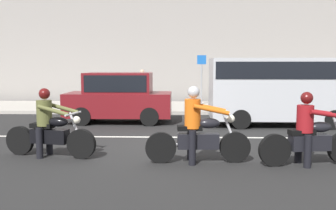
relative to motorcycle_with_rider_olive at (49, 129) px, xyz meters
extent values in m
plane|color=black|center=(2.32, 1.47, -0.64)|extent=(80.00, 80.00, 0.00)
cube|color=#A8A399|center=(2.32, 9.47, -0.57)|extent=(40.00, 4.40, 0.14)
cube|color=gray|center=(2.32, 12.87, 4.91)|extent=(40.00, 1.40, 11.10)
cube|color=silver|center=(2.16, 2.37, -0.63)|extent=(18.00, 0.14, 0.01)
cylinder|color=black|center=(0.77, -0.16, -0.30)|extent=(0.68, 0.26, 0.67)
cylinder|color=black|center=(-0.75, 0.16, -0.30)|extent=(0.68, 0.26, 0.67)
cylinder|color=silver|center=(0.65, -0.14, 0.03)|extent=(0.35, 0.13, 0.74)
cube|color=black|center=(0.01, 0.00, -0.16)|extent=(0.89, 0.45, 0.32)
ellipsoid|color=black|center=(0.23, -0.05, 0.17)|extent=(0.52, 0.33, 0.22)
cube|color=black|center=(-0.17, 0.03, 0.07)|extent=(0.56, 0.34, 0.10)
cylinder|color=silver|center=(0.59, -0.13, 0.37)|extent=(0.18, 0.69, 0.04)
sphere|color=silver|center=(0.67, -0.14, 0.23)|extent=(0.17, 0.17, 0.17)
cylinder|color=silver|center=(-0.25, 0.22, -0.28)|extent=(0.70, 0.21, 0.07)
cylinder|color=black|center=(-0.17, -0.17, -0.29)|extent=(0.18, 0.18, 0.69)
cylinder|color=black|center=(-0.09, 0.22, -0.29)|extent=(0.18, 0.18, 0.69)
cylinder|color=brown|center=(-0.11, 0.02, 0.36)|extent=(0.40, 0.40, 0.58)
cylinder|color=brown|center=(0.20, -0.27, 0.45)|extent=(0.74, 0.24, 0.25)
cylinder|color=brown|center=(0.29, 0.16, 0.45)|extent=(0.74, 0.24, 0.25)
sphere|color=tan|center=(-0.09, 0.02, 0.77)|extent=(0.20, 0.20, 0.20)
sphere|color=#510F0F|center=(-0.09, 0.02, 0.80)|extent=(0.25, 0.25, 0.25)
cylinder|color=black|center=(4.13, -0.36, -0.31)|extent=(0.66, 0.16, 0.66)
cylinder|color=black|center=(2.55, -0.46, -0.31)|extent=(0.66, 0.16, 0.66)
cylinder|color=silver|center=(4.01, -0.37, 0.07)|extent=(0.37, 0.08, 0.81)
cube|color=black|center=(3.34, -0.41, -0.17)|extent=(0.89, 0.33, 0.32)
ellipsoid|color=black|center=(3.56, -0.40, 0.21)|extent=(0.49, 0.27, 0.22)
cube|color=black|center=(3.16, -0.42, 0.11)|extent=(0.53, 0.27, 0.10)
cylinder|color=silver|center=(3.95, -0.37, 0.45)|extent=(0.08, 0.70, 0.04)
sphere|color=silver|center=(4.03, -0.37, 0.31)|extent=(0.17, 0.17, 0.17)
cylinder|color=silver|center=(3.03, -0.27, -0.29)|extent=(0.70, 0.11, 0.07)
cylinder|color=black|center=(3.21, -0.62, -0.27)|extent=(0.16, 0.16, 0.73)
cylinder|color=black|center=(3.19, -0.22, -0.27)|extent=(0.16, 0.16, 0.73)
cylinder|color=orange|center=(3.22, -0.42, 0.42)|extent=(0.36, 0.36, 0.61)
cylinder|color=orange|center=(3.60, -0.62, 0.52)|extent=(0.76, 0.14, 0.24)
cylinder|color=orange|center=(3.57, -0.18, 0.52)|extent=(0.76, 0.14, 0.24)
sphere|color=tan|center=(3.24, -0.42, 0.84)|extent=(0.20, 0.20, 0.20)
sphere|color=#B7B7BC|center=(3.24, -0.42, 0.87)|extent=(0.25, 0.25, 0.25)
cylinder|color=black|center=(4.90, -0.65, -0.30)|extent=(0.68, 0.23, 0.67)
cube|color=black|center=(5.65, -0.53, -0.16)|extent=(0.86, 0.41, 0.32)
ellipsoid|color=black|center=(5.86, -0.50, 0.16)|extent=(0.51, 0.31, 0.22)
cube|color=black|center=(5.47, -0.56, 0.06)|extent=(0.55, 0.32, 0.10)
cylinder|color=silver|center=(5.32, -0.42, -0.28)|extent=(0.70, 0.18, 0.07)
cylinder|color=black|center=(5.54, -0.75, -0.30)|extent=(0.17, 0.17, 0.67)
cylinder|color=black|center=(5.48, -0.36, -0.30)|extent=(0.17, 0.17, 0.67)
cylinder|color=maroon|center=(5.53, -0.55, 0.34)|extent=(0.39, 0.39, 0.56)
cylinder|color=maroon|center=(5.91, -0.71, 0.45)|extent=(0.71, 0.20, 0.20)
cylinder|color=maroon|center=(5.84, -0.28, 0.45)|extent=(0.71, 0.20, 0.20)
sphere|color=tan|center=(5.55, -0.55, 0.74)|extent=(0.20, 0.20, 0.20)
sphere|color=#510F0F|center=(5.55, -0.55, 0.77)|extent=(0.25, 0.25, 0.25)
cube|color=maroon|center=(0.75, 5.14, 0.02)|extent=(3.76, 1.70, 0.84)
cube|color=maroon|center=(0.75, 5.14, 0.80)|extent=(2.33, 1.56, 0.72)
cube|color=black|center=(0.75, 5.14, 0.80)|extent=(2.14, 1.59, 0.58)
cylinder|color=black|center=(1.91, 5.14, -0.32)|extent=(0.64, 1.76, 0.64)
cylinder|color=black|center=(-0.42, 5.14, -0.32)|extent=(0.64, 1.76, 0.64)
cube|color=#B2B5BA|center=(6.42, 4.73, 0.64)|extent=(4.81, 1.90, 2.06)
cube|color=black|center=(6.42, 4.73, 1.27)|extent=(4.67, 1.93, 0.56)
cylinder|color=black|center=(7.92, 4.73, -0.32)|extent=(0.64, 1.96, 0.64)
cylinder|color=black|center=(4.93, 4.73, -0.32)|extent=(0.64, 1.96, 0.64)
cylinder|color=gray|center=(4.01, 10.22, 0.73)|extent=(0.08, 0.08, 2.44)
cube|color=#1959B2|center=(4.01, 10.19, 1.70)|extent=(0.44, 0.03, 0.44)
cylinder|color=black|center=(1.03, 9.69, -0.06)|extent=(0.14, 0.14, 0.86)
cylinder|color=black|center=(1.23, 9.69, -0.06)|extent=(0.14, 0.14, 0.86)
cylinder|color=#234256|center=(1.13, 9.69, 0.69)|extent=(0.34, 0.34, 0.65)
sphere|color=tan|center=(1.13, 9.69, 1.12)|extent=(0.21, 0.21, 0.21)
camera|label=1|loc=(2.96, -8.23, 1.44)|focal=39.92mm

